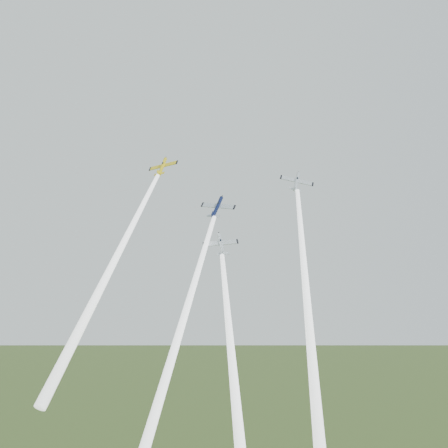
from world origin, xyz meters
The scene contains 8 objects.
plane_yellow centered at (-15.81, 7.67, 108.23)m, with size 7.99×7.93×1.25m, color yellow, non-canonical shape.
smoke_trail_yellow centered at (-23.35, -11.26, 81.62)m, with size 2.18×2.18×60.64m, color white, non-canonical shape.
plane_navy centered at (-1.64, -3.18, 96.21)m, with size 7.96×7.90×1.25m, color #0E163E, non-canonical shape.
smoke_trail_navy centered at (-8.29, -26.28, 64.81)m, with size 2.18×2.18×72.67m, color white, non-canonical shape.
plane_silver_right centered at (16.41, 2.97, 103.08)m, with size 7.90×7.84×1.24m, color silver, non-canonical shape.
smoke_trail_silver_right centered at (16.24, -21.36, 71.30)m, with size 2.18×2.18×73.64m, color white, non-canonical shape.
plane_silver_low centered at (-0.54, -7.62, 87.48)m, with size 7.55×7.49×1.18m, color silver, non-canonical shape.
smoke_trail_silver_low centered at (2.70, -26.39, 62.60)m, with size 2.18×2.18×56.27m, color white, non-canonical shape.
Camera 1 is at (6.19, -125.07, 75.24)m, focal length 45.00 mm.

